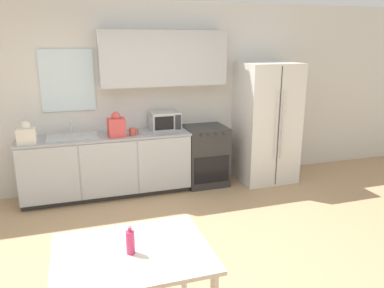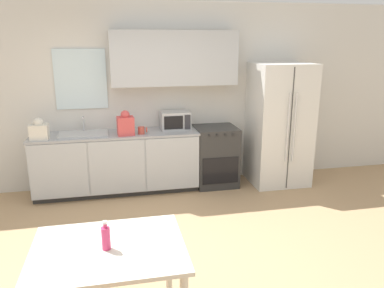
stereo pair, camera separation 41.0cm
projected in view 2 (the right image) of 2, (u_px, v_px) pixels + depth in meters
name	position (u px, v px, depth m)	size (l,w,h in m)	color
ground_plane	(164.00, 261.00, 3.78)	(12.00, 12.00, 0.00)	tan
wall_back	(147.00, 89.00, 5.50)	(12.00, 0.38, 2.70)	silver
kitchen_counter	(117.00, 162.00, 5.40)	(2.33, 0.60, 0.89)	#333333
oven_range	(215.00, 156.00, 5.70)	(0.62, 0.60, 0.90)	#2D2D2D
refrigerator	(279.00, 124.00, 5.69)	(0.84, 0.79, 1.83)	silver
kitchen_sink	(83.00, 133.00, 5.20)	(0.67, 0.44, 0.23)	#B7BABC
microwave	(175.00, 120.00, 5.51)	(0.42, 0.35, 0.26)	#B7BABC
coffee_mug	(142.00, 130.00, 5.22)	(0.13, 0.09, 0.10)	#BF4C3F
grocery_bag_0	(39.00, 130.00, 4.92)	(0.23, 0.20, 0.29)	silver
grocery_bag_1	(126.00, 124.00, 5.15)	(0.24, 0.21, 0.34)	#D14C4C
dining_table	(109.00, 262.00, 2.63)	(1.06, 0.82, 0.76)	beige
drink_bottle	(106.00, 237.00, 2.55)	(0.06, 0.06, 0.21)	#DB386B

